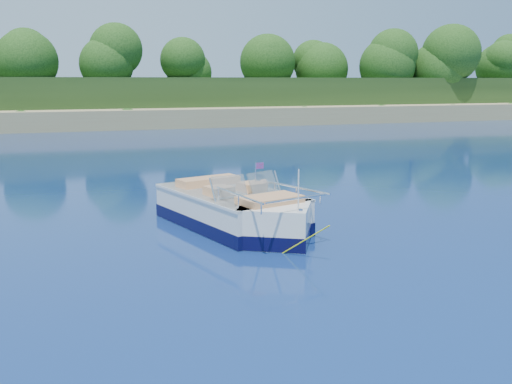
% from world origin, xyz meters
% --- Properties ---
extents(ground, '(160.00, 160.00, 0.00)m').
position_xyz_m(ground, '(0.00, 0.00, 0.00)').
color(ground, '#0B1D4F').
rests_on(ground, ground).
extents(shoreline, '(170.00, 59.00, 6.00)m').
position_xyz_m(shoreline, '(0.00, 63.77, 0.98)').
color(shoreline, '#938155').
rests_on(shoreline, ground).
extents(treeline, '(150.00, 7.12, 8.19)m').
position_xyz_m(treeline, '(0.04, 41.01, 5.55)').
color(treeline, '#311C10').
rests_on(treeline, ground).
extents(motorboat, '(3.30, 6.12, 2.09)m').
position_xyz_m(motorboat, '(-1.16, 3.25, 0.41)').
color(motorboat, white).
rests_on(motorboat, ground).
extents(tow_tube, '(1.53, 1.53, 0.38)m').
position_xyz_m(tow_tube, '(0.25, 5.00, 0.10)').
color(tow_tube, '#F9EE0D').
rests_on(tow_tube, ground).
extents(boy, '(0.47, 0.84, 1.57)m').
position_xyz_m(boy, '(0.13, 4.95, 0.00)').
color(boy, tan).
rests_on(boy, ground).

